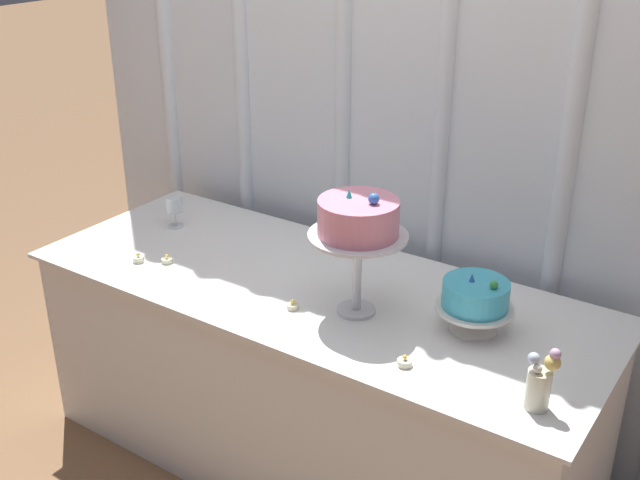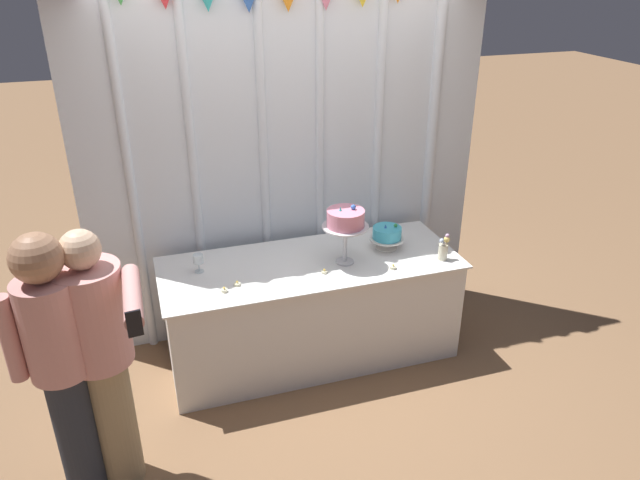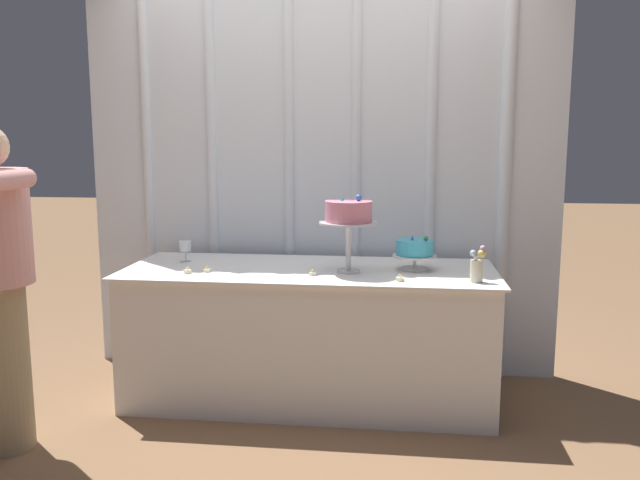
{
  "view_description": "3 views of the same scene",
  "coord_description": "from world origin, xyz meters",
  "views": [
    {
      "loc": [
        1.37,
        -1.87,
        2.04
      ],
      "look_at": [
        0.08,
        0.02,
        0.99
      ],
      "focal_mm": 43.42,
      "sensor_mm": 36.0,
      "label": 1
    },
    {
      "loc": [
        -1.07,
        -3.41,
        2.71
      ],
      "look_at": [
        0.09,
        0.17,
        0.89
      ],
      "focal_mm": 33.54,
      "sensor_mm": 36.0,
      "label": 2
    },
    {
      "loc": [
        0.49,
        -3.45,
        1.5
      ],
      "look_at": [
        0.06,
        0.08,
        0.93
      ],
      "focal_mm": 36.41,
      "sensor_mm": 36.0,
      "label": 3
    }
  ],
  "objects": [
    {
      "name": "cake_table",
      "position": [
        0.0,
        0.1,
        0.38
      ],
      "size": [
        2.08,
        0.81,
        0.77
      ],
      "color": "white",
      "rests_on": "ground_plane"
    },
    {
      "name": "ground_plane",
      "position": [
        0.0,
        0.0,
        0.0
      ],
      "size": [
        24.0,
        24.0,
        0.0
      ],
      "primitive_type": "plane",
      "color": "#846042"
    },
    {
      "name": "guest_girl_blue_dress",
      "position": [
        -1.37,
        -0.7,
        0.85
      ],
      "size": [
        0.5,
        0.7,
        1.55
      ],
      "color": "#9E8966",
      "rests_on": "ground_plane"
    },
    {
      "name": "tealight_near_left",
      "position": [
        -0.55,
        -0.06,
        0.78
      ],
      "size": [
        0.04,
        0.04,
        0.03
      ],
      "color": "beige",
      "rests_on": "cake_table"
    },
    {
      "name": "guest_man_pink_jacket",
      "position": [
        -1.55,
        -0.76,
        0.9
      ],
      "size": [
        0.46,
        0.32,
        1.59
      ],
      "color": "#282D38",
      "rests_on": "ground_plane"
    },
    {
      "name": "cake_display_nearright",
      "position": [
        0.59,
        0.13,
        0.88
      ],
      "size": [
        0.25,
        0.25,
        0.19
      ],
      "color": "silver",
      "rests_on": "cake_table"
    },
    {
      "name": "draped_curtain",
      "position": [
        0.02,
        0.6,
        1.52
      ],
      "size": [
        2.97,
        0.15,
        2.86
      ],
      "color": "silver",
      "rests_on": "ground_plane"
    },
    {
      "name": "flower_vase",
      "position": [
        0.9,
        -0.14,
        0.85
      ],
      "size": [
        0.08,
        0.07,
        0.19
      ],
      "color": "beige",
      "rests_on": "cake_table"
    },
    {
      "name": "cake_display_nearleft",
      "position": [
        0.22,
        0.02,
        1.08
      ],
      "size": [
        0.32,
        0.32,
        0.43
      ],
      "color": "silver",
      "rests_on": "cake_table"
    },
    {
      "name": "tealight_near_right",
      "position": [
        0.04,
        -0.08,
        0.78
      ],
      "size": [
        0.04,
        0.04,
        0.03
      ],
      "color": "beige",
      "rests_on": "cake_table"
    },
    {
      "name": "tealight_far_right",
      "position": [
        0.51,
        -0.17,
        0.78
      ],
      "size": [
        0.04,
        0.04,
        0.04
      ],
      "color": "beige",
      "rests_on": "cake_table"
    },
    {
      "name": "tealight_far_left",
      "position": [
        -0.64,
        -0.12,
        0.78
      ],
      "size": [
        0.04,
        0.04,
        0.04
      ],
      "color": "beige",
      "rests_on": "cake_table"
    },
    {
      "name": "wine_glass",
      "position": [
        -0.76,
        0.2,
        0.86
      ],
      "size": [
        0.07,
        0.07,
        0.13
      ],
      "color": "silver",
      "rests_on": "cake_table"
    }
  ]
}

